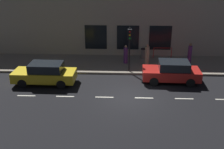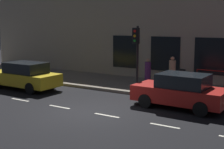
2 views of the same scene
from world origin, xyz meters
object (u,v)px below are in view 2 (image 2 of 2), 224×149
(traffic_light, at_px, (136,45))
(pedestrian_1, at_px, (148,73))
(parked_car_1, at_px, (25,76))
(pedestrian_0, at_px, (172,74))
(trash_bin, at_px, (181,77))
(parked_car_0, at_px, (180,91))

(traffic_light, relative_size, pedestrian_1, 2.21)
(parked_car_1, xyz_separation_m, pedestrian_0, (3.74, -7.61, 0.22))
(parked_car_1, xyz_separation_m, trash_bin, (5.64, -7.44, -0.19))
(parked_car_0, xyz_separation_m, parked_car_1, (-0.75, 9.19, 0.00))
(traffic_light, relative_size, trash_bin, 3.91)
(pedestrian_0, bearing_deg, traffic_light, 107.27)
(parked_car_0, bearing_deg, parked_car_1, 96.34)
(parked_car_0, distance_m, parked_car_1, 9.22)
(pedestrian_1, bearing_deg, parked_car_1, -114.87)
(traffic_light, relative_size, parked_car_1, 0.79)
(parked_car_1, distance_m, pedestrian_1, 7.25)
(trash_bin, bearing_deg, parked_car_0, -160.37)
(pedestrian_1, distance_m, trash_bin, 2.11)
(parked_car_0, height_order, pedestrian_1, pedestrian_1)
(traffic_light, bearing_deg, parked_car_0, -117.00)
(traffic_light, height_order, parked_car_0, traffic_light)
(traffic_light, distance_m, trash_bin, 4.12)
(traffic_light, bearing_deg, parked_car_1, 110.94)
(pedestrian_0, bearing_deg, parked_car_0, -177.67)
(traffic_light, bearing_deg, pedestrian_0, -47.15)
(trash_bin, bearing_deg, parked_car_1, 127.17)
(parked_car_0, xyz_separation_m, trash_bin, (4.90, 1.75, -0.19))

